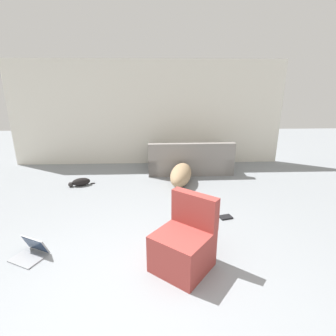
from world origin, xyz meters
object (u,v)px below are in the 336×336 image
Objects in this scene: cat at (80,182)px; side_chair at (184,245)px; laptop_open at (31,250)px; book_black at (226,217)px; couch at (189,161)px; dog at (182,174)px.

cat is 3.22m from side_chair.
book_black is (2.63, 0.84, -0.06)m from laptop_open.
book_black is at bearing 43.90° from laptop_open.
side_chair reaches higher than laptop_open.
laptop_open is at bearing -162.22° from book_black.
cat is 2.33m from laptop_open.
laptop_open is 2.12× the size of book_black.
side_chair is at bearing -124.94° from book_black.
couch is at bearing 97.31° from book_black.
side_chair is at bearing 81.30° from couch.
dog reaches higher than laptop_open.
laptop_open is (-2.33, -3.18, -0.17)m from couch.
dog is at bearing 162.71° from cat.
side_chair is at bearing 106.19° from cat.
couch is at bearing 79.91° from laptop_open.
cat reaches higher than book_black.
book_black is at bearing 96.50° from couch.
laptop_open is 2.76m from book_black.
couch is at bearing 179.95° from cat.
book_black is at bearing 94.07° from side_chair.
laptop_open reaches higher than cat.
dog is at bearing 124.34° from side_chair.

